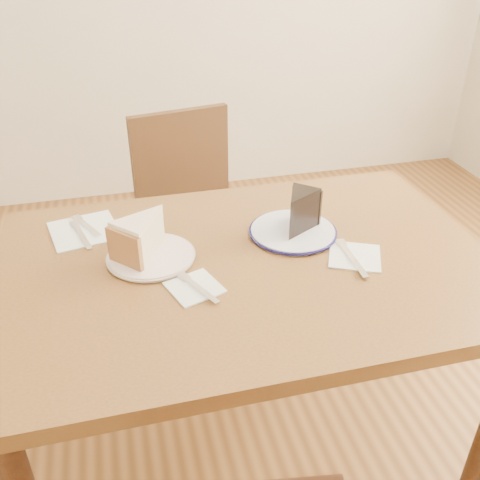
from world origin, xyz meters
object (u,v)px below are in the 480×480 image
object	(u,v)px
plate_navy	(293,231)
plate_cream	(151,256)
carrot_cake	(146,236)
chair_far	(197,224)
chocolate_cake	(298,215)
table	(247,293)

from	to	relation	value
plate_navy	plate_cream	bearing A→B (deg)	-175.66
plate_cream	carrot_cake	size ratio (longest dim) A/B	1.50
chair_far	chocolate_cake	xyz separation A→B (m)	(0.17, -0.57, 0.32)
chair_far	plate_navy	xyz separation A→B (m)	(0.17, -0.57, 0.27)
table	plate_navy	size ratio (longest dim) A/B	5.44
carrot_cake	table	bearing A→B (deg)	27.17
chair_far	plate_cream	xyz separation A→B (m)	(-0.21, -0.59, 0.27)
plate_cream	carrot_cake	bearing A→B (deg)	110.72
table	plate_navy	xyz separation A→B (m)	(0.15, 0.09, 0.10)
plate_navy	carrot_cake	distance (m)	0.39
carrot_cake	chair_far	bearing A→B (deg)	116.53
plate_cream	chocolate_cake	bearing A→B (deg)	2.98
plate_navy	chocolate_cake	xyz separation A→B (m)	(0.01, -0.01, 0.05)
chair_far	table	bearing A→B (deg)	80.53
plate_cream	plate_navy	world-z (taller)	same
chair_far	chocolate_cake	world-z (taller)	chair_far
chair_far	carrot_cake	world-z (taller)	chair_far
chair_far	carrot_cake	xyz separation A→B (m)	(-0.22, -0.58, 0.32)
chocolate_cake	carrot_cake	bearing A→B (deg)	41.95
chair_far	plate_cream	world-z (taller)	chair_far
chair_far	chocolate_cake	bearing A→B (deg)	95.84
chair_far	plate_cream	bearing A→B (deg)	59.59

